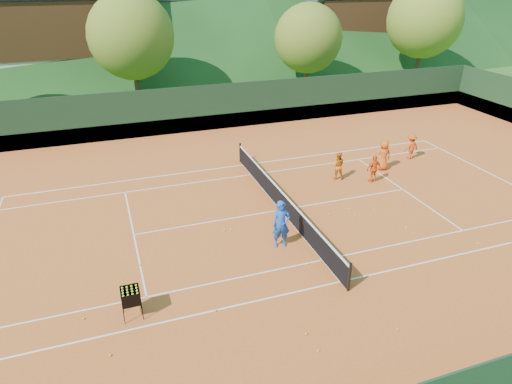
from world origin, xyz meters
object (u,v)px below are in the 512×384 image
object	(u,v)px
chalet_left	(50,19)
student_b	(374,169)
coach	(281,224)
chalet_right	(349,14)
student_d	(411,147)
chalet_mid	(215,17)
tennis_net	(281,200)
ball_hopper	(131,296)
student_a	(338,166)
student_c	(384,155)

from	to	relation	value
chalet_left	student_b	bearing A→B (deg)	-61.69
coach	chalet_right	size ratio (longest dim) A/B	0.16
student_d	chalet_mid	bearing A→B (deg)	-89.20
tennis_net	ball_hopper	size ratio (longest dim) A/B	12.07
student_a	tennis_net	world-z (taller)	student_a
student_a	ball_hopper	xyz separation A→B (m)	(-10.87, -7.09, 0.03)
student_d	coach	bearing A→B (deg)	25.11
tennis_net	chalet_left	xyz separation A→B (m)	(-10.00, 30.00, 5.13)
coach	chalet_mid	bearing A→B (deg)	86.78
coach	chalet_mid	size ratio (longest dim) A/B	0.15
student_d	chalet_right	distance (m)	29.19
student_b	ball_hopper	xyz separation A→B (m)	(-12.38, -6.14, 0.03)
student_c	ball_hopper	bearing A→B (deg)	36.61
student_b	student_d	world-z (taller)	student_d
student_d	tennis_net	xyz separation A→B (m)	(-9.17, -3.27, -0.22)
student_c	tennis_net	distance (m)	7.27
coach	tennis_net	size ratio (longest dim) A/B	0.16
chalet_left	coach	bearing A→B (deg)	-74.76
tennis_net	chalet_mid	distance (m)	34.81
student_d	tennis_net	bearing A→B (deg)	14.57
tennis_net	chalet_right	xyz separation A→B (m)	(20.00, 30.00, 4.74)
ball_hopper	chalet_mid	size ratio (longest dim) A/B	0.08
tennis_net	chalet_left	world-z (taller)	chalet_left
chalet_mid	ball_hopper	bearing A→B (deg)	-108.35
coach	chalet_left	xyz separation A→B (m)	(-8.91, 32.70, 4.67)
student_c	student_d	distance (m)	2.47
student_b	ball_hopper	size ratio (longest dim) A/B	1.43
student_c	student_d	xyz separation A→B (m)	(2.34, 0.80, -0.09)
coach	student_b	world-z (taller)	coach
student_c	chalet_mid	bearing A→B (deg)	-80.07
student_c	student_d	world-z (taller)	student_c
student_a	chalet_left	xyz separation A→B (m)	(-13.98, 27.80, 4.91)
coach	chalet_right	world-z (taller)	chalet_right
student_d	ball_hopper	bearing A→B (deg)	21.85
chalet_left	chalet_right	size ratio (longest dim) A/B	1.16
student_a	student_b	distance (m)	1.78
tennis_net	chalet_mid	xyz separation A→B (m)	(6.00, 34.00, 4.47)
tennis_net	chalet_right	bearing A→B (deg)	56.31
student_a	student_c	world-z (taller)	student_c
student_b	student_d	distance (m)	4.20
ball_hopper	chalet_left	bearing A→B (deg)	95.09
student_b	ball_hopper	distance (m)	13.82
student_d	chalet_right	xyz separation A→B (m)	(10.83, 26.73, 4.52)
student_d	tennis_net	world-z (taller)	student_d
tennis_net	chalet_left	distance (m)	32.04
student_a	student_b	world-z (taller)	student_a
tennis_net	ball_hopper	xyz separation A→B (m)	(-6.89, -4.89, 0.25)
student_c	tennis_net	world-z (taller)	student_c
chalet_mid	student_d	bearing A→B (deg)	-84.11
student_c	ball_hopper	world-z (taller)	student_c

